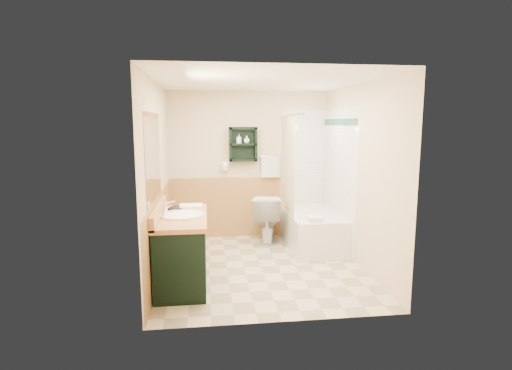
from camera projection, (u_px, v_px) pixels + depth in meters
The scene contains 25 objects.
floor at pixel (261, 267), 5.29m from camera, with size 3.00×3.00×0.00m, color beige.
back_wall at pixel (249, 165), 6.60m from camera, with size 2.60×0.04×2.40m, color beige.
left_wall at pixel (156, 179), 4.95m from camera, with size 0.04×3.00×2.40m, color beige.
right_wall at pixel (360, 176), 5.27m from camera, with size 0.04×3.00×2.40m, color beige.
ceiling at pixel (261, 79), 4.92m from camera, with size 2.60×3.00×0.04m, color white.
wainscot_left at pixel (161, 233), 5.06m from camera, with size 2.98×2.98×1.00m, color tan, non-canonical shape.
wainscot_back at pixel (249, 207), 6.67m from camera, with size 2.58×2.58×1.00m, color tan, non-canonical shape.
mirror_frame at pixel (153, 159), 4.37m from camera, with size 1.30×1.30×1.00m, color brown, non-canonical shape.
mirror_glass at pixel (154, 159), 4.37m from camera, with size 1.20×1.20×0.90m, color white, non-canonical shape.
tile_right at pixel (338, 179), 6.02m from camera, with size 1.50×1.50×2.10m, color white, non-canonical shape.
tile_back at pixel (309, 173), 6.70m from camera, with size 0.95×0.95×2.10m, color white, non-canonical shape.
tile_accent at pixel (339, 122), 5.89m from camera, with size 1.50×1.50×0.10m, color #164D39, non-canonical shape.
wall_shelf at pixel (243, 144), 6.42m from camera, with size 0.45×0.15×0.55m, color black.
hair_dryer at pixel (225, 166), 6.46m from camera, with size 0.10×0.24×0.18m, color white, non-canonical shape.
towel_bar at pixel (270, 156), 6.55m from camera, with size 0.40×0.06×0.40m, color silver, non-canonical shape.
curtain_rod at pixel (290, 115), 5.79m from camera, with size 0.03×0.03×1.60m, color silver.
shower_curtain at pixel (287, 172), 6.09m from camera, with size 1.05×1.05×1.70m, color beige, non-canonical shape.
vanity at pixel (182, 249), 4.71m from camera, with size 0.59×1.29×0.82m, color black.
bathtub at pixel (313, 229), 6.19m from camera, with size 0.80×1.50×0.53m, color silver.
toilet at pixel (267, 219), 6.34m from camera, with size 0.44×0.79×0.77m, color silver.
counter_towel at pixel (191, 206), 5.06m from camera, with size 0.28×0.22×0.04m, color silver.
vanity_book at pixel (169, 199), 4.99m from camera, with size 0.18×0.02×0.25m, color black.
tub_towel at pixel (315, 219), 5.53m from camera, with size 0.21×0.18×0.07m, color silver.
soap_bottle_a at pixel (239, 141), 6.40m from camera, with size 0.07×0.15×0.07m, color silver.
soap_bottle_b at pixel (247, 140), 6.41m from camera, with size 0.09×0.12×0.09m, color silver.
Camera 1 is at (-0.69, -5.02, 1.88)m, focal length 28.00 mm.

